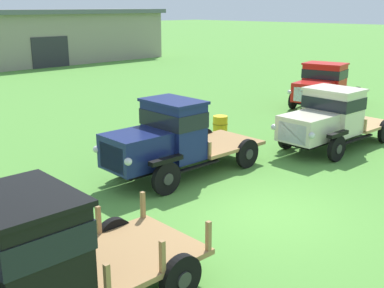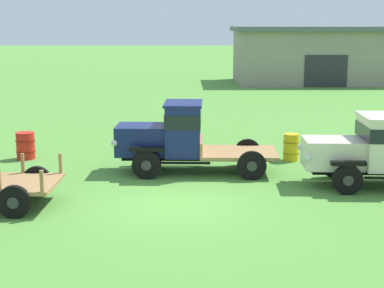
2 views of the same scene
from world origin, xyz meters
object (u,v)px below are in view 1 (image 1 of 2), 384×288
vintage_truck_midrow_center (169,138)px  vintage_truck_far_side (329,118)px  farm_shed (57,35)px  oil_drum_beside_row (220,129)px  vintage_truck_back_of_row (322,85)px  vintage_truck_second_in_line (19,264)px

vintage_truck_midrow_center → vintage_truck_far_side: bearing=-16.9°
farm_shed → vintage_truck_midrow_center: (-13.52, -29.31, -1.10)m
vintage_truck_midrow_center → vintage_truck_far_side: (5.74, -1.74, -0.06)m
farm_shed → oil_drum_beside_row: 29.47m
vintage_truck_far_side → vintage_truck_back_of_row: (6.10, 3.80, 0.01)m
farm_shed → oil_drum_beside_row: bearing=-109.1°
oil_drum_beside_row → vintage_truck_midrow_center: bearing=-158.8°
vintage_truck_second_in_line → vintage_truck_far_side: 12.01m
vintage_truck_second_in_line → oil_drum_beside_row: (10.04, 5.02, -0.69)m
vintage_truck_second_in_line → farm_shed: bearing=59.1°
farm_shed → vintage_truck_second_in_line: farm_shed is taller
farm_shed → vintage_truck_second_in_line: bearing=-120.9°
vintage_truck_midrow_center → vintage_truck_far_side: vintage_truck_midrow_center is taller
vintage_truck_second_in_line → vintage_truck_midrow_center: size_ratio=0.98×
vintage_truck_back_of_row → oil_drum_beside_row: 7.99m
vintage_truck_midrow_center → vintage_truck_back_of_row: (11.85, 2.06, -0.05)m
vintage_truck_second_in_line → vintage_truck_back_of_row: (17.99, 5.57, -0.04)m
vintage_truck_second_in_line → vintage_truck_back_of_row: size_ratio=0.92×
vintage_truck_far_side → oil_drum_beside_row: bearing=119.5°
farm_shed → vintage_truck_second_in_line: size_ratio=3.67×
vintage_truck_second_in_line → oil_drum_beside_row: bearing=26.6°
oil_drum_beside_row → vintage_truck_back_of_row: bearing=3.9°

